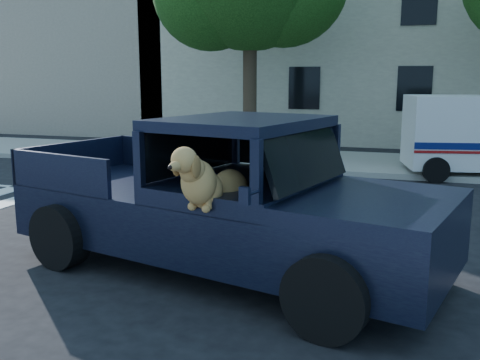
{
  "coord_description": "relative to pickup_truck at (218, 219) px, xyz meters",
  "views": [
    {
      "loc": [
        0.98,
        -6.93,
        2.58
      ],
      "look_at": [
        -1.0,
        -0.77,
        1.34
      ],
      "focal_mm": 40.0,
      "sensor_mm": 36.0,
      "label": 1
    }
  ],
  "objects": [
    {
      "name": "ground",
      "position": [
        1.45,
        0.37,
        -0.7
      ],
      "size": [
        120.0,
        120.0,
        0.0
      ],
      "primitive_type": "plane",
      "color": "black",
      "rests_on": "ground"
    },
    {
      "name": "far_sidewalk",
      "position": [
        1.45,
        9.57,
        -0.63
      ],
      "size": [
        60.0,
        4.0,
        0.15
      ],
      "primitive_type": "cube",
      "color": "gray",
      "rests_on": "ground"
    },
    {
      "name": "lane_stripes",
      "position": [
        3.45,
        3.77,
        -0.7
      ],
      "size": [
        21.6,
        0.14,
        0.01
      ],
      "primitive_type": null,
      "color": "silver",
      "rests_on": "ground"
    },
    {
      "name": "building_main",
      "position": [
        4.45,
        16.87,
        3.8
      ],
      "size": [
        26.0,
        6.0,
        9.0
      ],
      "primitive_type": "cube",
      "color": "beige",
      "rests_on": "ground"
    },
    {
      "name": "building_left",
      "position": [
        -13.55,
        16.87,
        3.3
      ],
      "size": [
        12.0,
        6.0,
        8.0
      ],
      "primitive_type": "cube",
      "color": "tan",
      "rests_on": "ground"
    },
    {
      "name": "pickup_truck",
      "position": [
        0.0,
        0.0,
        0.0
      ],
      "size": [
        6.19,
        3.67,
        2.08
      ],
      "rotation": [
        0.0,
        0.0,
        -0.25
      ],
      "color": "black",
      "rests_on": "ground"
    },
    {
      "name": "mail_truck",
      "position": [
        4.15,
        8.53,
        0.23
      ],
      "size": [
        4.17,
        2.64,
        2.13
      ],
      "rotation": [
        0.0,
        0.0,
        0.2
      ],
      "color": "silver",
      "rests_on": "ground"
    }
  ]
}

